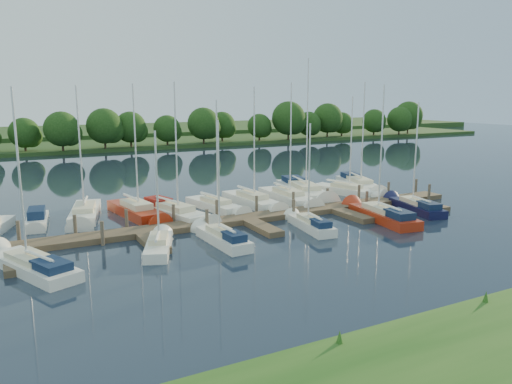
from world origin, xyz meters
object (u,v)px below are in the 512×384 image
dock (249,221)px  motorboat (37,221)px  sailboat_n_5 (216,207)px  sailboat_s_2 (222,239)px

dock → motorboat: (-14.12, 6.90, 0.13)m
motorboat → sailboat_n_5: sailboat_n_5 is taller
motorboat → sailboat_s_2: (10.28, -10.65, -0.01)m
sailboat_n_5 → sailboat_s_2: (-3.47, -9.03, 0.05)m
dock → sailboat_n_5: sailboat_n_5 is taller
motorboat → sailboat_s_2: 14.80m
motorboat → sailboat_s_2: size_ratio=0.61×
dock → sailboat_n_5: 5.29m
dock → motorboat: size_ratio=7.84×
dock → sailboat_s_2: (-3.84, -3.75, 0.12)m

